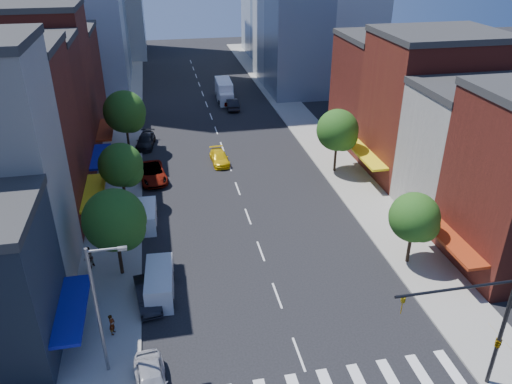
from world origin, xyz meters
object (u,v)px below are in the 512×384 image
parked_car_rear (146,141)px  cargo_van_near (160,284)px  parked_car_second (148,295)px  parked_car_third (152,173)px  cargo_van_far (146,217)px  pedestrian_far (88,258)px  traffic_car_far (227,100)px  pedestrian_near (112,324)px  parked_car_front (151,381)px  traffic_car_oncoming (232,104)px  taxi (219,158)px  box_truck (224,91)px

parked_car_rear → cargo_van_near: 30.32m
parked_car_second → parked_car_third: bearing=80.4°
cargo_van_far → pedestrian_far: bearing=-125.8°
traffic_car_far → pedestrian_near: (-15.08, -49.30, 0.22)m
parked_car_front → parked_car_third: 29.02m
parked_car_second → cargo_van_far: (-0.00, 11.08, 0.20)m
cargo_van_far → traffic_car_far: (12.73, 35.28, -0.23)m
cargo_van_near → traffic_car_oncoming: size_ratio=1.03×
taxi → pedestrian_near: pedestrian_near is taller
taxi → pedestrian_far: pedestrian_far is taller
parked_car_front → taxi: 33.14m
parked_car_front → parked_car_second: size_ratio=1.03×
parked_car_second → pedestrian_near: size_ratio=2.87×
parked_car_second → traffic_car_far: bearing=67.0°
cargo_van_near → parked_car_front: bearing=-91.8°
traffic_car_oncoming → pedestrian_near: pedestrian_near is taller
cargo_van_far → traffic_car_oncoming: bearing=70.0°
parked_car_front → cargo_van_near: cargo_van_near is taller
taxi → parked_car_third: bearing=-161.1°
cargo_van_far → pedestrian_far: pedestrian_far is taller
parked_car_second → cargo_van_far: size_ratio=1.00×
traffic_car_far → pedestrian_near: size_ratio=2.67×
traffic_car_oncoming → pedestrian_near: (-15.50, -46.67, 0.12)m
box_truck → pedestrian_near: bearing=-104.5°
cargo_van_far → parked_car_third: bearing=87.9°
parked_car_rear → box_truck: size_ratio=0.65×
parked_car_third → pedestrian_far: size_ratio=3.04×
taxi → pedestrian_near: 28.95m
parked_car_second → traffic_car_oncoming: bearing=65.6°
parked_car_third → pedestrian_far: (-5.29, -15.72, 0.30)m
parked_car_front → parked_car_rear: parked_car_front is taller
pedestrian_near → cargo_van_near: bearing=-27.5°
box_truck → cargo_van_far: bearing=-106.9°
pedestrian_near → pedestrian_far: pedestrian_far is taller
parked_car_rear → parked_car_front: bearing=-81.9°
cargo_van_near → traffic_car_oncoming: cargo_van_near is taller
parked_car_front → pedestrian_far: pedestrian_far is taller
parked_car_front → pedestrian_near: pedestrian_near is taller
parked_car_second → traffic_car_far: size_ratio=1.08×
taxi → parked_car_second: bearing=-112.1°
parked_car_second → taxi: bearing=62.7°
cargo_van_far → traffic_car_far: 37.51m
traffic_car_far → pedestrian_far: (-17.34, -41.24, 0.42)m
parked_car_third → traffic_car_oncoming: bearing=54.1°
parked_car_front → parked_car_second: 8.18m
parked_car_front → cargo_van_near: (0.76, 8.81, 0.26)m
cargo_van_near → cargo_van_far: 10.48m
taxi → box_truck: box_truck is taller
parked_car_front → parked_car_second: parked_car_front is taller
parked_car_rear → pedestrian_near: (-2.35, -33.87, 0.19)m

